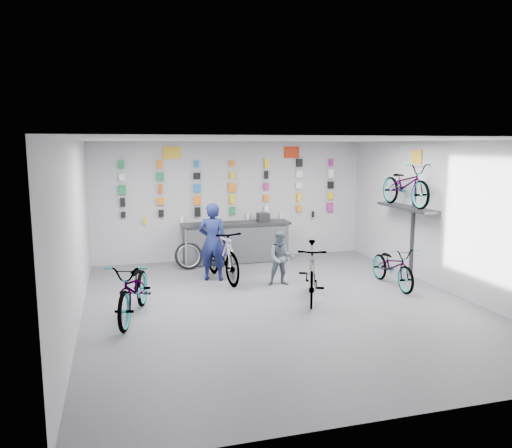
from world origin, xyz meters
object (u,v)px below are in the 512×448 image
object	(u,v)px
bike_center	(312,272)
customer	(281,258)
clerk	(213,242)
counter	(236,243)
bike_service	(222,254)
bike_right	(393,266)
bike_left	(134,289)

from	to	relation	value
bike_center	customer	size ratio (longest dim) A/B	1.58
bike_center	clerk	xyz separation A→B (m)	(-1.53, 1.88, 0.30)
counter	clerk	bearing A→B (deg)	-120.02
clerk	customer	distance (m)	1.54
bike_service	clerk	distance (m)	0.33
counter	bike_right	world-z (taller)	counter
bike_left	bike_service	bearing A→B (deg)	60.17
counter	bike_center	xyz separation A→B (m)	(0.66, -3.40, 0.06)
bike_left	customer	distance (m)	3.28
counter	clerk	size ratio (longest dim) A/B	1.59
clerk	bike_left	bearing A→B (deg)	70.01
bike_left	bike_center	xyz separation A→B (m)	(3.26, 0.13, 0.04)
bike_left	customer	size ratio (longest dim) A/B	1.69
customer	bike_center	bearing A→B (deg)	-67.40
bike_center	bike_right	world-z (taller)	bike_center
counter	bike_center	distance (m)	3.47
bike_left	bike_center	size ratio (longest dim) A/B	1.07
bike_service	counter	bearing A→B (deg)	57.57
bike_right	bike_service	distance (m)	3.61
bike_right	bike_service	size ratio (longest dim) A/B	0.86
bike_left	customer	world-z (taller)	customer
bike_left	bike_service	xyz separation A→B (m)	(1.91, 1.94, 0.07)
bike_right	customer	bearing A→B (deg)	163.86
bike_center	clerk	world-z (taller)	clerk
bike_left	customer	bearing A→B (deg)	37.17
bike_right	bike_service	bearing A→B (deg)	158.90
counter	bike_right	distance (m)	3.99
bike_center	customer	distance (m)	1.14
bike_right	clerk	distance (m)	3.83
bike_right	bike_service	xyz separation A→B (m)	(-3.32, 1.41, 0.15)
counter	bike_service	world-z (taller)	bike_service
bike_right	bike_service	world-z (taller)	bike_service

